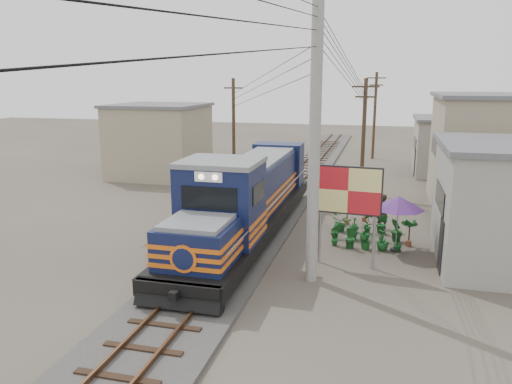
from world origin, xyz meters
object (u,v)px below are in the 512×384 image
(locomotive, at_px, (247,200))
(billboard, at_px, (348,193))
(vendor, at_px, (382,212))
(market_umbrella, at_px, (398,203))

(locomotive, height_order, billboard, locomotive)
(billboard, relative_size, vendor, 2.28)
(market_umbrella, bearing_deg, vendor, 101.26)
(locomotive, distance_m, vendor, 6.54)
(market_umbrella, height_order, vendor, market_umbrella)
(locomotive, relative_size, vendor, 9.43)
(locomotive, distance_m, market_umbrella, 6.47)
(billboard, relative_size, market_umbrella, 1.65)
(locomotive, bearing_deg, billboard, -28.24)
(locomotive, height_order, market_umbrella, locomotive)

